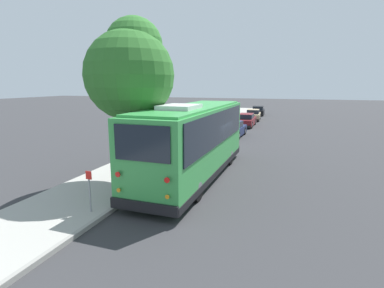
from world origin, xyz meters
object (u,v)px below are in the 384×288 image
shuttle_bus (194,138)px  parked_sedan_navy (233,129)px  parked_sedan_black (258,111)px  street_tree (131,70)px  parked_sedan_maroon (246,120)px  parked_sedan_tan (253,115)px  sign_post_near (90,191)px  sign_post_far (119,181)px

shuttle_bus → parked_sedan_navy: bearing=3.2°
parked_sedan_black → street_tree: size_ratio=0.60×
parked_sedan_maroon → parked_sedan_black: (12.05, 0.11, -0.03)m
parked_sedan_tan → parked_sedan_navy: bearing=176.3°
street_tree → parked_sedan_navy: bearing=-7.4°
sign_post_near → sign_post_far: sign_post_near is taller
shuttle_bus → street_tree: 4.15m
parked_sedan_black → sign_post_far: bearing=174.8°
parked_sedan_maroon → parked_sedan_tan: size_ratio=1.06×
parked_sedan_maroon → sign_post_far: parked_sedan_maroon is taller
parked_sedan_maroon → street_tree: bearing=174.4°
parked_sedan_black → street_tree: (-32.39, 1.77, 4.38)m
sign_post_near → sign_post_far: size_ratio=1.34×
parked_sedan_tan → parked_sedan_black: size_ratio=1.05×
parked_sedan_black → street_tree: street_tree is taller
parked_sedan_navy → street_tree: bearing=174.7°
shuttle_bus → street_tree: street_tree is taller
shuttle_bus → parked_sedan_maroon: size_ratio=2.15×
sign_post_near → sign_post_far: bearing=0.0°
parked_sedan_tan → parked_sedan_maroon: bearing=176.7°
shuttle_bus → parked_sedan_navy: 11.91m
shuttle_bus → parked_sedan_navy: shuttle_bus is taller
parked_sedan_maroon → sign_post_near: sign_post_near is taller
parked_sedan_black → sign_post_near: size_ratio=2.97×
parked_sedan_navy → parked_sedan_black: (18.84, -0.00, -0.02)m
sign_post_far → sign_post_near: bearing=-180.0°
parked_sedan_navy → sign_post_near: size_ratio=3.01×
parked_sedan_navy → parked_sedan_black: 18.84m
parked_sedan_tan → sign_post_far: parked_sedan_tan is taller
parked_sedan_black → street_tree: 32.73m
parked_sedan_maroon → parked_sedan_black: bearing=0.2°
shuttle_bus → street_tree: size_ratio=1.43×
parked_sedan_tan → street_tree: size_ratio=0.63×
parked_sedan_maroon → sign_post_far: size_ratio=4.44×
sign_post_far → parked_sedan_maroon: bearing=-4.2°
parked_sedan_maroon → sign_post_far: 22.05m
parked_sedan_tan → parked_sedan_black: 6.34m
parked_sedan_black → shuttle_bus: bearing=178.1°
shuttle_bus → sign_post_near: bearing=160.3°
shuttle_bus → street_tree: bearing=128.8°
shuttle_bus → parked_sedan_black: shuttle_bus is taller
parked_sedan_maroon → sign_post_far: bearing=175.5°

